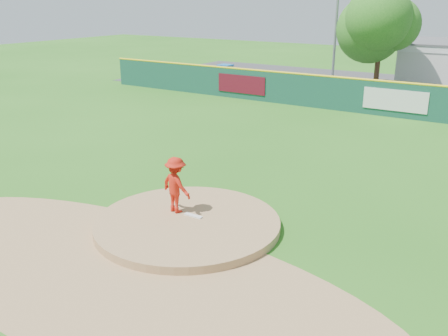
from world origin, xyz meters
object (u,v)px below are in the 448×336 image
Objects in this scene: playground_slide at (225,74)px; deciduous_tree at (381,27)px; pitcher at (176,185)px; light_pole_left at (338,4)px; van at (425,99)px.

deciduous_tree is (11.08, 2.68, 3.77)m from playground_slide.
light_pole_left is at bearing -66.95° from pitcher.
deciduous_tree is at bearing 67.59° from van.
deciduous_tree reaches higher than van.
light_pole_left is (7.08, 4.68, 5.26)m from playground_slide.
light_pole_left is (-8.28, 6.21, 5.35)m from van.
playground_slide is (-12.43, 22.00, -0.33)m from pitcher.
playground_slide is at bearing -146.52° from light_pole_left.
pitcher is 20.68m from van.
light_pole_left reaches higher than deciduous_tree.
light_pole_left reaches higher than van.
van is 0.66× the size of deciduous_tree.
pitcher is at bearing -166.00° from van.
light_pole_left reaches higher than pitcher.
light_pole_left is (-5.35, 26.68, 4.93)m from pitcher.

